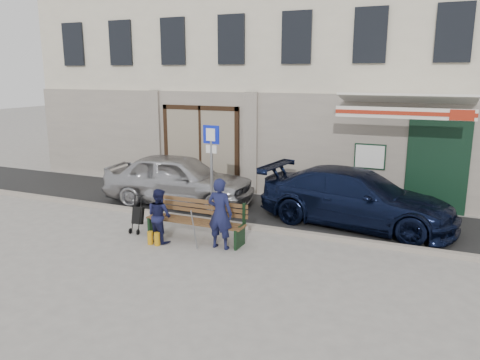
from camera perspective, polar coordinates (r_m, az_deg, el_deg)
The scene contains 11 objects.
ground at distance 10.40m, azimuth -1.84°, elevation -8.44°, with size 80.00×80.00×0.00m, color #9E9991.
asphalt_lane at distance 13.11m, azimuth 4.00°, elevation -3.89°, with size 60.00×3.20×0.01m, color #282828.
curb at distance 11.67m, azimuth 1.34°, elevation -5.72°, with size 60.00×0.18×0.12m, color #9E9384.
building at distance 17.73m, azimuth 10.40°, elevation 16.54°, with size 20.00×8.27×10.00m.
car_silver at distance 13.80m, azimuth -7.45°, elevation 0.10°, with size 1.78×4.41×1.50m, color #ACADB1.
car_navy at distance 12.16m, azimuth 14.02°, elevation -2.13°, with size 1.99×4.90×1.42m, color black.
parking_sign at distance 11.94m, azimuth -3.50°, elevation 2.65°, with size 0.46×0.09×2.51m.
bench at distance 10.89m, azimuth -5.66°, elevation -4.95°, with size 2.40×1.17×0.98m.
man at distance 10.23m, azimuth -2.45°, elevation -4.11°, with size 0.58×0.38×1.58m, color #16193D.
woman at distance 10.82m, azimuth -9.81°, elevation -4.27°, with size 0.61×0.47×1.25m, color #15173A.
stroller at distance 11.63m, azimuth -12.36°, elevation -4.34°, with size 0.29×0.39×0.90m.
Camera 1 is at (4.19, -8.74, 3.78)m, focal length 35.00 mm.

